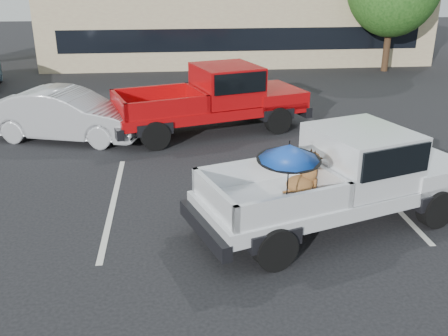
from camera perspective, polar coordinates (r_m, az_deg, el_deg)
The scene contains 6 objects.
ground at distance 9.41m, azimuth 4.87°, elevation -8.34°, with size 90.00×90.00×0.00m, color black.
stripe_left at distance 11.11m, azimuth -12.54°, elevation -3.85°, with size 0.12×5.00×0.01m, color silver.
stripe_right at distance 11.98m, azimuth 17.30°, elevation -2.43°, with size 0.12×5.00×0.01m, color silver.
silver_pickup at distance 9.97m, azimuth 14.18°, elevation -0.46°, with size 6.02×3.65×2.06m.
red_pickup at distance 15.50m, azimuth -0.34°, elevation 8.28°, with size 6.48×3.79×2.02m.
silver_sedan at distance 15.43m, azimuth -17.49°, elevation 5.85°, with size 1.58×4.54×1.50m, color #A9ABB0.
Camera 1 is at (-1.66, -7.98, 4.69)m, focal length 40.00 mm.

